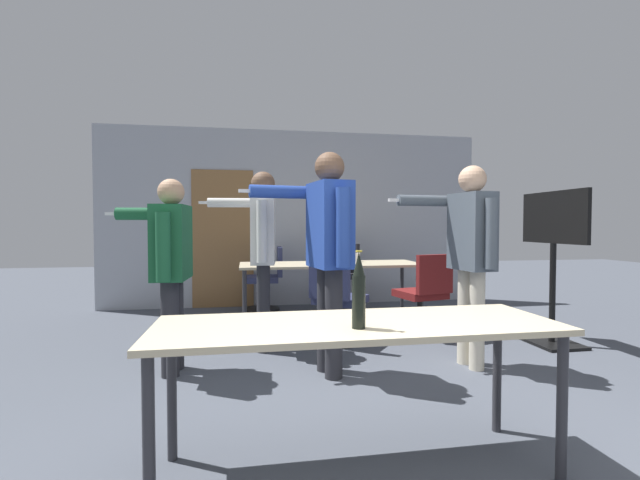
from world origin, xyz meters
TOP-DOWN VIEW (x-y plane):
  - back_wall at (-0.03, 5.08)m, footprint 5.80×0.12m
  - conference_table_near at (-0.21, 0.53)m, footprint 1.97×0.65m
  - conference_table_far at (0.29, 3.77)m, footprint 2.26×0.79m
  - tv_screen at (2.35, 2.40)m, footprint 0.44×0.93m
  - person_near_casual at (-1.37, 2.18)m, footprint 0.75×0.70m
  - person_right_polo at (-0.10, 1.92)m, footprint 0.90×0.67m
  - person_left_plaid at (1.15, 1.90)m, footprint 0.83×0.60m
  - person_center_tall at (-0.60, 2.72)m, footprint 0.77×0.64m
  - office_chair_far_left at (0.56, 4.54)m, footprint 0.69×0.67m
  - office_chair_far_right at (0.17, 2.80)m, footprint 0.67×0.69m
  - office_chair_mid_tucked at (1.19, 2.95)m, footprint 0.55×0.61m
  - office_chair_near_pushed at (-0.47, 4.68)m, footprint 0.56×0.52m
  - beer_bottle at (-0.24, 0.41)m, footprint 0.06×0.06m
  - drink_cup at (0.68, 3.94)m, footprint 0.08×0.08m

SIDE VIEW (x-z plane):
  - office_chair_far_right at x=0.17m, z-range -0.03..0.87m
  - office_chair_mid_tucked at x=1.19m, z-range -0.03..0.88m
  - office_chair_near_pushed at x=-0.47m, z-range -0.03..0.88m
  - office_chair_far_left at x=0.56m, z-range -0.02..0.93m
  - conference_table_near at x=-0.21m, z-range 0.30..1.05m
  - conference_table_far at x=0.29m, z-range 0.32..1.06m
  - drink_cup at x=0.68m, z-range 0.75..0.86m
  - beer_bottle at x=-0.24m, z-range 0.74..1.10m
  - tv_screen at x=2.35m, z-range 0.15..1.72m
  - person_near_casual at x=-1.37m, z-range 0.15..1.76m
  - person_left_plaid at x=1.15m, z-range 0.19..1.93m
  - person_center_tall at x=-0.60m, z-range 0.20..1.95m
  - person_right_polo at x=-0.10m, z-range 0.19..2.01m
  - back_wall at x=-0.03m, z-range -0.01..2.66m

